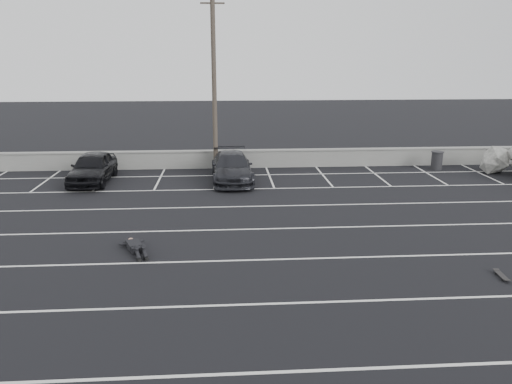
{
  "coord_description": "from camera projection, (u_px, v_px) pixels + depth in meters",
  "views": [
    {
      "loc": [
        -1.53,
        -15.08,
        6.45
      ],
      "look_at": [
        -0.21,
        4.76,
        1.0
      ],
      "focal_mm": 35.0,
      "sensor_mm": 36.0,
      "label": 1
    }
  ],
  "objects": [
    {
      "name": "stall_lines",
      "position": [
        260.0,
        217.0,
        20.55
      ],
      "size": [
        36.0,
        20.05,
        0.01
      ],
      "color": "silver",
      "rests_on": "ground"
    },
    {
      "name": "seawall",
      "position": [
        249.0,
        158.0,
        29.64
      ],
      "size": [
        50.0,
        0.45,
        1.06
      ],
      "color": "gray",
      "rests_on": "ground"
    },
    {
      "name": "car_right",
      "position": [
        232.0,
        167.0,
        26.36
      ],
      "size": [
        2.27,
        5.2,
        1.49
      ],
      "primitive_type": "imported",
      "rotation": [
        0.0,
        0.0,
        0.04
      ],
      "color": "black",
      "rests_on": "ground"
    },
    {
      "name": "car_left",
      "position": [
        93.0,
        167.0,
        26.09
      ],
      "size": [
        1.96,
        4.69,
        1.59
      ],
      "primitive_type": "imported",
      "rotation": [
        0.0,
        0.0,
        -0.02
      ],
      "color": "black",
      "rests_on": "ground"
    },
    {
      "name": "person",
      "position": [
        134.0,
        242.0,
        17.16
      ],
      "size": [
        2.61,
        3.02,
        0.47
      ],
      "primitive_type": null,
      "rotation": [
        0.0,
        0.0,
        0.4
      ],
      "color": "black",
      "rests_on": "ground"
    },
    {
      "name": "trash_bin",
      "position": [
        437.0,
        160.0,
        29.06
      ],
      "size": [
        0.9,
        0.9,
        1.08
      ],
      "rotation": [
        0.0,
        0.0,
        -0.33
      ],
      "color": "#252528",
      "rests_on": "ground"
    },
    {
      "name": "skateboard",
      "position": [
        502.0,
        276.0,
        14.97
      ],
      "size": [
        0.25,
        0.72,
        0.08
      ],
      "rotation": [
        0.0,
        0.0,
        -0.09
      ],
      "color": "black",
      "rests_on": "ground"
    },
    {
      "name": "utility_pole",
      "position": [
        214.0,
        83.0,
        27.58
      ],
      "size": [
        1.31,
        0.26,
        9.79
      ],
      "color": "#4C4238",
      "rests_on": "ground"
    },
    {
      "name": "ground",
      "position": [
        272.0,
        260.0,
        16.31
      ],
      "size": [
        120.0,
        120.0,
        0.0
      ],
      "primitive_type": "plane",
      "color": "black",
      "rests_on": "ground"
    }
  ]
}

